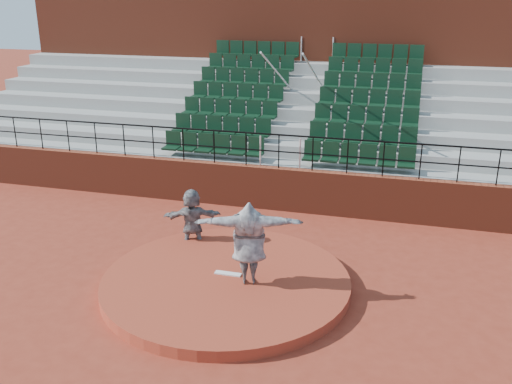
# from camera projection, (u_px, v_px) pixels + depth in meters

# --- Properties ---
(ground) EXTENTS (90.00, 90.00, 0.00)m
(ground) POSITION_uv_depth(u_px,v_px,m) (226.00, 287.00, 12.70)
(ground) COLOR maroon
(ground) RESTS_ON ground
(pitchers_mound) EXTENTS (5.50, 5.50, 0.25)m
(pitchers_mound) POSITION_uv_depth(u_px,v_px,m) (226.00, 282.00, 12.66)
(pitchers_mound) COLOR #A03923
(pitchers_mound) RESTS_ON ground
(pitching_rubber) EXTENTS (0.60, 0.15, 0.03)m
(pitching_rubber) POSITION_uv_depth(u_px,v_px,m) (228.00, 274.00, 12.75)
(pitching_rubber) COLOR white
(pitching_rubber) RESTS_ON pitchers_mound
(boundary_wall) EXTENTS (24.00, 0.30, 1.30)m
(boundary_wall) POSITION_uv_depth(u_px,v_px,m) (278.00, 189.00, 17.02)
(boundary_wall) COLOR maroon
(boundary_wall) RESTS_ON ground
(wall_railing) EXTENTS (24.04, 0.05, 1.03)m
(wall_railing) POSITION_uv_depth(u_px,v_px,m) (279.00, 144.00, 16.56)
(wall_railing) COLOR black
(wall_railing) RESTS_ON boundary_wall
(seating_deck) EXTENTS (24.00, 5.97, 4.63)m
(seating_deck) POSITION_uv_depth(u_px,v_px,m) (302.00, 135.00, 20.07)
(seating_deck) COLOR #989893
(seating_deck) RESTS_ON ground
(press_box_facade) EXTENTS (24.00, 3.00, 7.10)m
(press_box_facade) POSITION_uv_depth(u_px,v_px,m) (323.00, 61.00, 22.95)
(press_box_facade) COLOR maroon
(press_box_facade) RESTS_ON ground
(pitcher) EXTENTS (2.36, 1.17, 1.85)m
(pitcher) POSITION_uv_depth(u_px,v_px,m) (249.00, 243.00, 12.12)
(pitcher) COLOR black
(pitcher) RESTS_ON pitchers_mound
(fielder) EXTENTS (1.53, 0.97, 1.58)m
(fielder) POSITION_uv_depth(u_px,v_px,m) (192.00, 219.00, 14.41)
(fielder) COLOR black
(fielder) RESTS_ON ground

